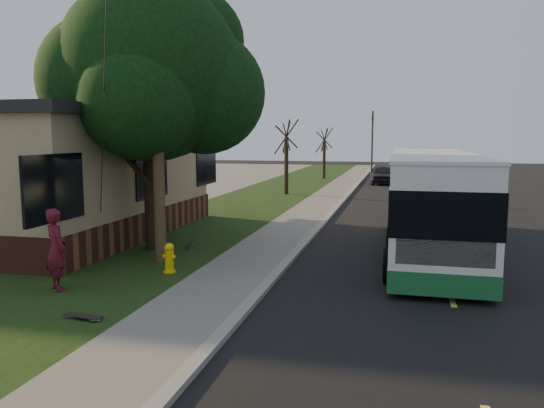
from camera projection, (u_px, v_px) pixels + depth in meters
The scene contains 18 objects.
ground at pixel (272, 282), 12.48m from camera, with size 120.00×120.00×0.00m, color black.
road at pixel (428, 222), 21.19m from camera, with size 8.00×80.00×0.01m, color black.
curb at pixel (328, 217), 22.11m from camera, with size 0.25×80.00×0.12m, color gray.
sidewalk at pixel (305, 216), 22.35m from camera, with size 2.00×80.00×0.08m, color slate.
grass_verge at pixel (226, 214), 23.17m from camera, with size 5.00×80.00×0.07m, color black.
building_lot at pixel (28, 207), 25.50m from camera, with size 15.00×80.00×0.04m, color slate.
fire_hydrant at pixel (169, 258), 13.03m from camera, with size 0.32×0.32×0.74m.
utility_pole at pixel (156, 88), 13.62m from camera, with size 2.86×3.21×9.07m.
leafy_tree at pixel (154, 75), 15.35m from camera, with size 6.30×6.00×7.80m.
bare_tree_near at pixel (286, 158), 30.37m from camera, with size 1.38×1.21×4.31m.
bare_tree_far at pixel (324, 154), 41.84m from camera, with size 1.38×1.21×4.03m.
traffic_signal at pixel (372, 139), 44.74m from camera, with size 0.18×0.22×5.50m.
transit_bus at pixel (431, 199), 15.73m from camera, with size 2.48×10.75×2.91m.
skateboarder at pixel (56, 250), 11.46m from camera, with size 0.66×0.43×1.80m, color #54101D.
skateboard_main at pixel (190, 245), 16.14m from camera, with size 0.40×0.81×0.07m.
skateboard_spare at pixel (83, 316), 9.73m from camera, with size 0.80×0.31×0.07m.
dumpster at pixel (100, 203), 21.83m from camera, with size 1.53×1.25×1.29m.
distant_car at pixel (382, 174), 38.04m from camera, with size 1.57×3.91×1.33m, color black.
Camera 1 is at (2.86, -11.80, 3.42)m, focal length 35.00 mm.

